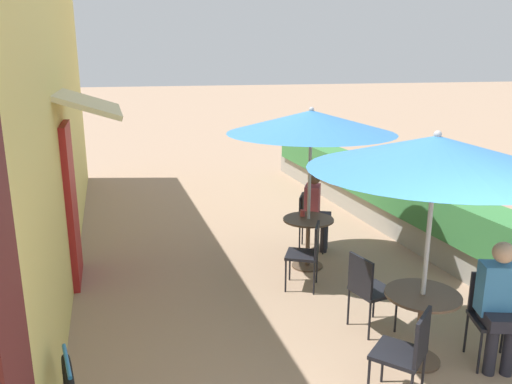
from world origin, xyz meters
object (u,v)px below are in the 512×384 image
(cafe_chair_mid_left, at_px, (308,250))
(seated_patron_mid_right, at_px, (316,207))
(patio_table_near, at_px, (421,315))
(patio_umbrella_mid, at_px, (311,122))
(cafe_chair_near_back, at_px, (492,311))
(cafe_chair_near_left, at_px, (368,286))
(cafe_chair_near_right, at_px, (408,349))
(seated_patron_near_back, at_px, (499,300))
(patio_umbrella_near, at_px, (436,153))
(patio_table_mid, at_px, (308,233))
(coffee_cup_mid, at_px, (303,213))
(cafe_chair_mid_right, at_px, (308,217))

(cafe_chair_mid_left, distance_m, seated_patron_mid_right, 1.40)
(patio_table_near, bearing_deg, patio_umbrella_mid, 93.39)
(cafe_chair_near_back, bearing_deg, cafe_chair_near_left, -23.73)
(cafe_chair_near_right, height_order, seated_patron_mid_right, seated_patron_mid_right)
(seated_patron_near_back, bearing_deg, patio_umbrella_near, -2.91)
(patio_table_mid, bearing_deg, seated_patron_mid_right, 58.41)
(patio_table_near, distance_m, coffee_cup_mid, 2.64)
(cafe_chair_mid_left, bearing_deg, cafe_chair_near_left, -140.95)
(patio_umbrella_near, height_order, cafe_chair_near_left, patio_umbrella_near)
(seated_patron_near_back, bearing_deg, cafe_chair_near_back, -90.00)
(patio_table_near, relative_size, patio_umbrella_near, 0.32)
(patio_table_near, relative_size, seated_patron_mid_right, 0.58)
(seated_patron_near_back, distance_m, seated_patron_mid_right, 3.37)
(cafe_chair_mid_right, bearing_deg, seated_patron_near_back, 37.46)
(patio_umbrella_near, distance_m, cafe_chair_near_right, 1.71)
(cafe_chair_near_left, height_order, seated_patron_mid_right, seated_patron_mid_right)
(patio_table_near, xyz_separation_m, patio_umbrella_near, (0.00, 0.00, 1.57))
(patio_table_mid, xyz_separation_m, cafe_chair_mid_left, (-0.27, -0.65, 0.02))
(patio_umbrella_near, bearing_deg, patio_umbrella_mid, 93.39)
(cafe_chair_mid_left, bearing_deg, seated_patron_near_back, -124.57)
(cafe_chair_mid_right, distance_m, coffee_cup_mid, 0.64)
(cafe_chair_mid_right, height_order, coffee_cup_mid, cafe_chair_mid_right)
(coffee_cup_mid, bearing_deg, patio_umbrella_mid, -76.02)
(cafe_chair_mid_left, height_order, seated_patron_mid_right, seated_patron_mid_right)
(patio_umbrella_near, height_order, patio_table_mid, patio_umbrella_near)
(patio_umbrella_near, xyz_separation_m, cafe_chair_near_left, (-0.20, 0.67, -1.56))
(cafe_chair_near_back, relative_size, cafe_chair_mid_right, 1.00)
(cafe_chair_near_right, bearing_deg, cafe_chair_near_back, -23.73)
(cafe_chair_mid_right, relative_size, seated_patron_mid_right, 0.70)
(patio_umbrella_mid, distance_m, seated_patron_mid_right, 1.55)
(patio_umbrella_near, xyz_separation_m, cafe_chair_mid_left, (-0.41, 1.83, -1.56))
(patio_table_near, bearing_deg, cafe_chair_mid_right, 87.80)
(cafe_chair_near_back, xyz_separation_m, coffee_cup_mid, (-0.86, 2.78, 0.25))
(cafe_chair_near_back, height_order, coffee_cup_mid, cafe_chair_near_back)
(cafe_chair_near_right, relative_size, cafe_chair_mid_left, 1.00)
(patio_table_near, distance_m, cafe_chair_near_right, 0.70)
(seated_patron_near_back, bearing_deg, cafe_chair_near_left, -28.38)
(patio_umbrella_near, distance_m, seated_patron_near_back, 1.55)
(seated_patron_near_back, xyz_separation_m, cafe_chair_mid_left, (-1.06, 2.10, -0.17))
(patio_umbrella_mid, relative_size, cafe_chair_mid_right, 2.61)
(cafe_chair_mid_right, bearing_deg, coffee_cup_mid, -1.98)
(patio_umbrella_mid, xyz_separation_m, cafe_chair_mid_right, (0.27, 0.65, -1.56))
(patio_umbrella_near, relative_size, patio_table_mid, 3.16)
(patio_table_mid, xyz_separation_m, seated_patron_mid_right, (0.36, 0.59, 0.19))
(patio_umbrella_mid, bearing_deg, patio_table_near, -86.61)
(patio_table_mid, bearing_deg, cafe_chair_near_right, -96.36)
(seated_patron_near_back, bearing_deg, patio_table_mid, -54.37)
(seated_patron_near_back, distance_m, cafe_chair_mid_right, 3.44)
(cafe_chair_near_left, relative_size, cafe_chair_near_right, 1.00)
(patio_table_near, height_order, patio_umbrella_mid, patio_umbrella_mid)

